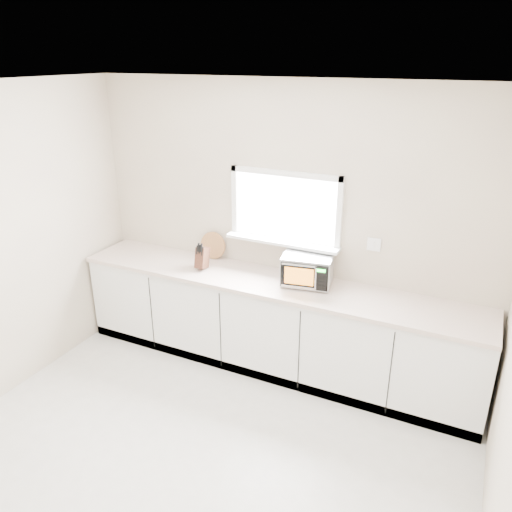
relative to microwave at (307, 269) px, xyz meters
The scene contains 8 objects.
ground 2.09m from the microwave, 100.14° to the right, with size 4.00×4.00×0.00m, color beige.
back_wall 0.49m from the microwave, 144.42° to the left, with size 4.00×0.17×2.70m.
cabinets 0.71m from the microwave, 167.48° to the right, with size 3.92×0.60×0.88m, color white.
countertop 0.37m from the microwave, 165.76° to the right, with size 3.92×0.64×0.04m, color beige.
microwave is the anchor object (origin of this frame).
knife_block 1.05m from the microwave, behind, with size 0.11×0.20×0.28m.
cutting_board 1.10m from the microwave, behind, with size 0.28×0.28×0.02m, color #AE7F43.
coffee_grinder 0.13m from the microwave, 142.74° to the right, with size 0.14×0.14×0.22m.
Camera 1 is at (1.68, -2.17, 2.89)m, focal length 35.00 mm.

